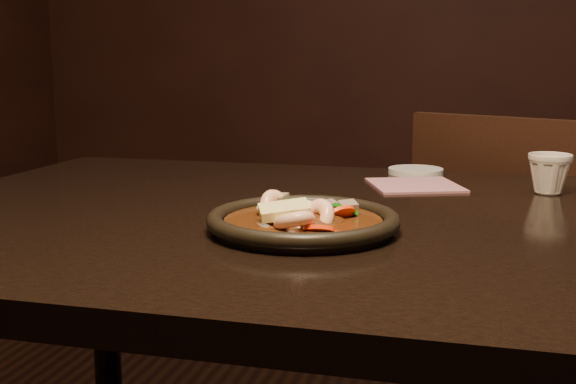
% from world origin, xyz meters
% --- Properties ---
extents(table, '(1.60, 0.90, 0.75)m').
position_xyz_m(table, '(0.00, 0.00, 0.67)').
color(table, black).
rests_on(table, floor).
extents(chair, '(0.53, 0.53, 0.85)m').
position_xyz_m(chair, '(0.16, 0.63, 0.47)').
color(chair, black).
rests_on(chair, floor).
extents(plate, '(0.25, 0.25, 0.03)m').
position_xyz_m(plate, '(-0.15, -0.12, 0.76)').
color(plate, black).
rests_on(plate, table).
extents(stirfry, '(0.15, 0.16, 0.05)m').
position_xyz_m(stirfry, '(-0.15, -0.12, 0.77)').
color(stirfry, '#3D1E0B').
rests_on(stirfry, plate).
extents(saucer_left, '(0.11, 0.11, 0.01)m').
position_xyz_m(saucer_left, '(-0.05, 0.40, 0.76)').
color(saucer_left, silver).
rests_on(saucer_left, table).
extents(tea_cup, '(0.08, 0.08, 0.07)m').
position_xyz_m(tea_cup, '(0.18, 0.24, 0.79)').
color(tea_cup, beige).
rests_on(tea_cup, table).
extents(chopsticks, '(0.06, 0.22, 0.01)m').
position_xyz_m(chopsticks, '(-0.23, 0.01, 0.75)').
color(chopsticks, tan).
rests_on(chopsticks, table).
extents(napkin, '(0.19, 0.19, 0.00)m').
position_xyz_m(napkin, '(-0.04, 0.26, 0.75)').
color(napkin, '#A76771').
rests_on(napkin, table).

